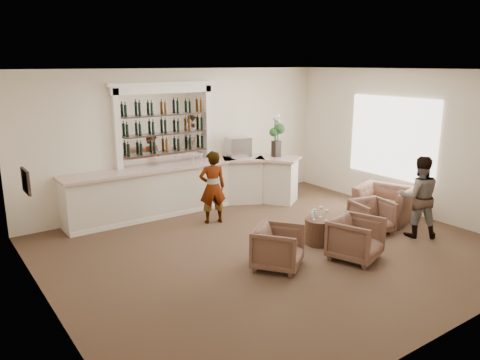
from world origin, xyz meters
The scene contains 19 objects.
ground centered at (0.00, 0.00, 0.00)m, with size 8.00×8.00×0.00m, color brown.
room_shell centered at (0.16, 0.71, 2.34)m, with size 8.04×7.02×3.32m.
bar_counter centered at (-0.16, 3.00, 0.57)m, with size 5.72×1.80×1.14m.
back_bar_alcove centered at (-0.50, 3.41, 2.03)m, with size 2.64×0.25×3.00m.
cocktail_table centered at (0.89, -0.29, 0.25)m, with size 0.57×0.57×0.50m, color #482E1F.
sommelier centered at (-0.13, 1.96, 0.80)m, with size 0.58×0.38×1.60m, color gray.
guest centered at (2.80, -1.12, 0.82)m, with size 0.80×0.62×1.65m, color gray.
armchair_left centered at (-0.46, -0.68, 0.36)m, with size 0.78×0.80×0.73m, color brown.
armchair_center centered at (0.90, -1.19, 0.38)m, with size 0.82×0.84×0.77m, color brown.
armchair_right centered at (2.22, -0.46, 0.34)m, with size 0.73×0.75×0.68m, color brown.
armchair_far centered at (3.09, -0.09, 0.38)m, with size 1.16×1.01×0.75m, color brown.
espresso_machine centered at (1.31, 3.06, 1.38)m, with size 0.55×0.46×0.49m, color #BAB9BE.
flower_vase centered at (2.08, 2.49, 1.73)m, with size 0.28×0.28×1.05m.
wine_glass_bar_left centered at (0.22, 3.00, 1.25)m, with size 0.07×0.07×0.21m, color white, non-canonical shape.
wine_glass_bar_right centered at (-0.01, 3.00, 1.25)m, with size 0.07×0.07×0.21m, color white, non-canonical shape.
wine_glass_tbl_a centered at (0.77, -0.26, 0.60)m, with size 0.07×0.07×0.21m, color white, non-canonical shape.
wine_glass_tbl_b centered at (0.99, -0.21, 0.60)m, with size 0.07×0.07×0.21m, color white, non-canonical shape.
wine_glass_tbl_c centered at (0.93, -0.42, 0.60)m, with size 0.07×0.07×0.21m, color white, non-canonical shape.
napkin_holder centered at (0.87, -0.15, 0.56)m, with size 0.08×0.08×0.12m, color white.
Camera 1 is at (-5.28, -6.39, 3.41)m, focal length 35.00 mm.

